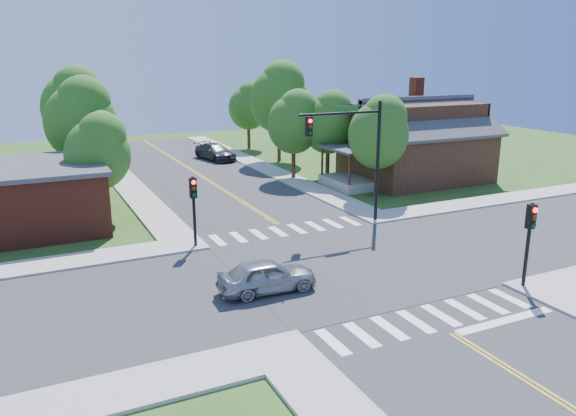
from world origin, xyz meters
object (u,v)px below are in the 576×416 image
house_ne (415,138)px  car_dgrey (215,152)px  signal_pole_nw (194,199)px  car_silver (267,277)px  signal_mast_ne (354,144)px  signal_pole_se (530,229)px

house_ne → car_dgrey: size_ratio=2.34×
signal_pole_nw → car_silver: (1.08, -6.78, -1.95)m
signal_pole_nw → house_ne: bearing=22.7°
car_silver → signal_mast_ne: bearing=-48.8°
signal_pole_se → signal_pole_nw: same height
signal_mast_ne → signal_pole_se: bearing=-81.4°
house_ne → car_silver: house_ne is taller
signal_pole_se → signal_pole_nw: 15.84m
signal_mast_ne → house_ne: bearing=37.7°
signal_pole_nw → car_silver: bearing=-80.9°
signal_mast_ne → car_silver: bearing=-141.1°
signal_pole_se → car_dgrey: size_ratio=0.68×
signal_pole_se → house_ne: (9.51, 19.86, 0.67)m
signal_mast_ne → house_ne: signal_mast_ne is taller
signal_mast_ne → car_dgrey: (-0.41, 23.90, -4.09)m
house_ne → car_dgrey: (-11.61, 15.26, -2.57)m
signal_pole_se → car_dgrey: (-2.10, 35.12, -1.90)m
signal_mast_ne → car_silver: size_ratio=1.70×
signal_mast_ne → signal_pole_nw: size_ratio=1.89×
signal_pole_nw → car_dgrey: size_ratio=0.68×
house_ne → car_dgrey: bearing=127.3°
house_ne → car_silver: bearing=-141.8°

